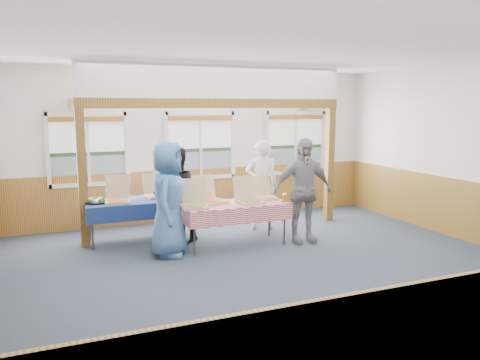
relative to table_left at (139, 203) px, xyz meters
The scene contains 28 objects.
floor 2.83m from the table_left, 55.89° to the right, with size 8.00×8.00×0.00m, color #293743.
ceiling 3.71m from the table_left, 55.89° to the right, with size 8.00×8.00×0.00m, color white.
wall_back 2.16m from the table_left, 38.53° to the left, with size 8.00×8.00×0.00m, color silver.
wall_front 6.04m from the table_left, 75.06° to the right, with size 8.00×8.00×0.00m, color silver.
wall_right 6.06m from the table_left, 22.31° to the right, with size 8.00×8.00×0.00m, color silver.
wainscot_back 1.96m from the table_left, 37.96° to the left, with size 7.98×0.05×1.10m, color brown.
wainscot_front 5.95m from the table_left, 75.00° to the right, with size 7.98×0.05×1.10m, color brown.
wainscot_right 5.97m from the table_left, 22.40° to the right, with size 0.05×6.98×1.10m, color brown.
window_left 1.71m from the table_left, 122.70° to the left, with size 1.56×0.10×1.46m.
window_mid 2.17m from the table_left, 37.55° to the left, with size 1.56×0.10×1.46m.
window_right 4.14m from the table_left, 17.13° to the left, with size 1.56×0.10×1.46m.
post_left 1.08m from the table_left, behind, with size 0.15×0.15×2.40m, color #593D13.
post_right 4.07m from the table_left, ahead, with size 0.15×0.15×2.40m, color #593D13.
cross_beam 2.36m from the table_left, ahead, with size 5.15×0.18×0.18m, color #593D13.
table_left is the anchor object (origin of this frame).
table_right 1.76m from the table_left, 32.10° to the right, with size 1.94×1.11×0.76m.
pizza_box_a 0.43m from the table_left, 164.82° to the right, with size 0.49×0.57×0.46m.
pizza_box_b 0.40m from the table_left, 25.10° to the left, with size 0.43×0.50×0.42m.
pizza_box_c 1.28m from the table_left, 54.04° to the right, with size 0.51×0.59×0.46m.
pizza_box_d 1.36m from the table_left, 33.36° to the right, with size 0.56×0.63×0.47m.
pizza_box_e 2.02m from the table_left, 30.19° to the right, with size 0.43×0.52×0.45m.
pizza_box_f 2.28m from the table_left, 20.34° to the right, with size 0.38×0.47×0.41m.
veggie_tray 0.75m from the table_left, behind, with size 0.40×0.40×0.09m.
drink_glass 2.63m from the table_left, 26.85° to the right, with size 0.07×0.07×0.15m, color #A5611B.
woman_white 2.41m from the table_left, ahead, with size 0.65×0.43×1.80m, color silver.
woman_black 0.69m from the table_left, 27.96° to the right, with size 0.84×0.65×1.72m, color black.
man_blue 1.12m from the table_left, 75.01° to the right, with size 0.92×0.60×1.88m, color #3E679B.
person_grey 2.97m from the table_left, 23.57° to the right, with size 1.11×0.46×1.89m, color gray.
Camera 1 is at (-2.97, -6.13, 2.43)m, focal length 35.00 mm.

